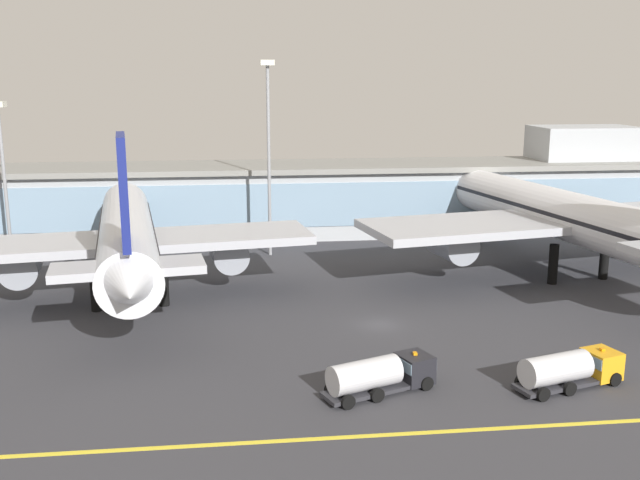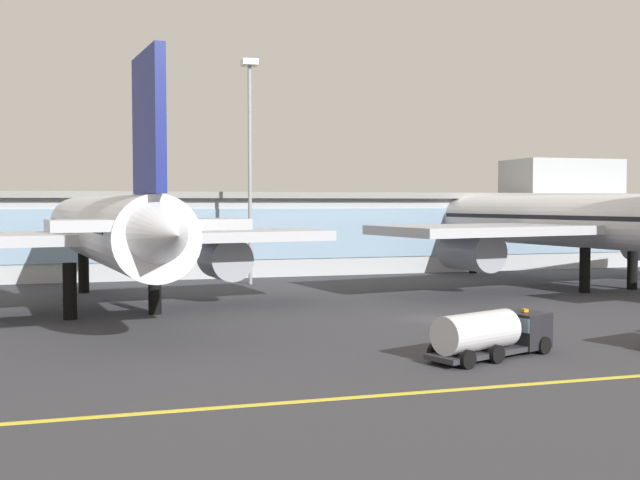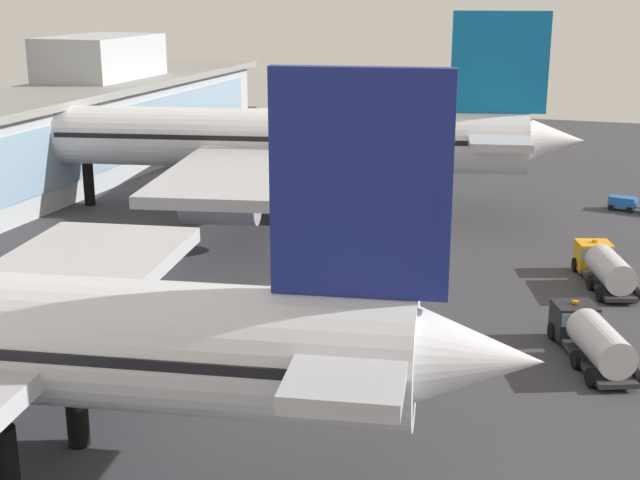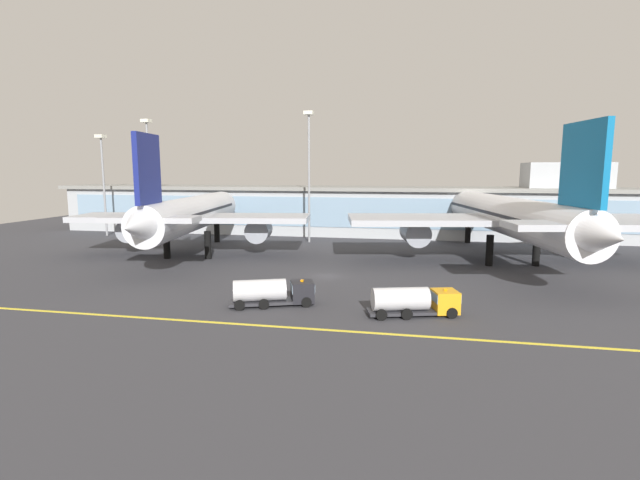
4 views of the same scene
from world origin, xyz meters
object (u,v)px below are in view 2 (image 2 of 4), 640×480
fuel_tanker_truck (494,333)px  apron_light_mast_east (250,140)px  airliner_near_right (585,223)px  airliner_near_left (107,231)px

fuel_tanker_truck → apron_light_mast_east: bearing=76.9°
airliner_near_right → apron_light_mast_east: size_ratio=2.32×
airliner_near_left → airliner_near_right: 51.40m
airliner_near_left → apron_light_mast_east: apron_light_mast_east is taller
airliner_near_left → apron_light_mast_east: bearing=-49.2°
airliner_near_right → apron_light_mast_east: apron_light_mast_east is taller
airliner_near_left → airliner_near_right: (51.17, 4.87, 0.21)m
apron_light_mast_east → airliner_near_left: bearing=-130.7°
airliner_near_right → fuel_tanker_truck: 42.82m
airliner_near_left → apron_light_mast_east: (16.14, 18.78, 9.68)m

